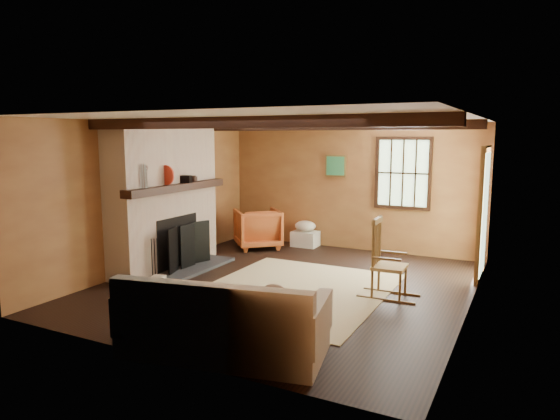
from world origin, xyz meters
The scene contains 10 objects.
ground centered at (0.00, 0.00, 0.00)m, with size 5.50×5.50×0.00m, color black.
room_envelope centered at (0.22, 0.26, 1.63)m, with size 5.02×5.52×2.44m.
fireplace centered at (-2.23, 0.00, 1.10)m, with size 1.02×2.30×2.40m.
rug centered at (0.20, -0.20, 0.00)m, with size 2.50×3.00×0.01m, color beige.
rocking_chair centered at (1.43, 0.15, 0.46)m, with size 0.80×0.46×1.09m.
sofa centered at (0.47, -2.40, 0.29)m, with size 2.17×1.29×0.82m.
firewood_pile centered at (-1.95, 2.60, 0.11)m, with size 0.63×0.11×0.23m.
laundry_basket centered at (-0.84, 2.52, 0.15)m, with size 0.50×0.38×0.30m, color silver.
basket_pillow centered at (-0.84, 2.52, 0.41)m, with size 0.43×0.34×0.21m, color silver.
armchair centered at (-1.61, 1.97, 0.38)m, with size 0.82×0.84×0.77m, color #BF6026.
Camera 1 is at (3.12, -6.36, 2.16)m, focal length 32.00 mm.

